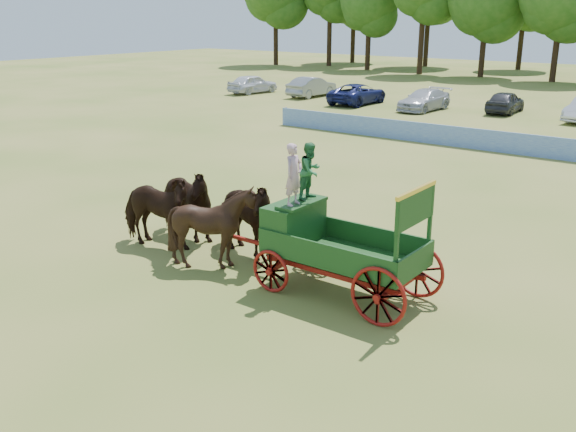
# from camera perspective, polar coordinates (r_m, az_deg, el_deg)

# --- Properties ---
(ground) EXTENTS (160.00, 160.00, 0.00)m
(ground) POSITION_cam_1_polar(r_m,az_deg,el_deg) (17.91, -0.07, -4.02)
(ground) COLOR olive
(ground) RESTS_ON ground
(horse_lead_left) EXTENTS (2.88, 1.66, 2.29)m
(horse_lead_left) POSITION_cam_1_polar(r_m,az_deg,el_deg) (18.90, -11.76, 0.45)
(horse_lead_left) COLOR black
(horse_lead_left) RESTS_ON ground
(horse_lead_right) EXTENTS (2.83, 1.53, 2.29)m
(horse_lead_right) POSITION_cam_1_polar(r_m,az_deg,el_deg) (19.60, -9.36, 1.21)
(horse_lead_right) COLOR black
(horse_lead_right) RESTS_ON ground
(horse_wheel_left) EXTENTS (2.41, 2.23, 2.30)m
(horse_wheel_left) POSITION_cam_1_polar(r_m,az_deg,el_deg) (17.23, -6.46, -0.96)
(horse_wheel_left) COLOR black
(horse_wheel_left) RESTS_ON ground
(horse_wheel_right) EXTENTS (2.90, 1.72, 2.29)m
(horse_wheel_right) POSITION_cam_1_polar(r_m,az_deg,el_deg) (18.00, -4.06, -0.08)
(horse_wheel_right) COLOR black
(horse_wheel_right) RESTS_ON ground
(farm_dray) EXTENTS (6.00, 2.00, 3.66)m
(farm_dray) POSITION_cam_1_polar(r_m,az_deg,el_deg) (15.73, 2.85, -1.06)
(farm_dray) COLOR #9F150F
(farm_dray) RESTS_ON ground
(sponsor_banner) EXTENTS (26.00, 0.08, 1.05)m
(sponsor_banner) POSITION_cam_1_polar(r_m,az_deg,el_deg) (33.71, 17.46, 6.42)
(sponsor_banner) COLOR #214BB4
(sponsor_banner) RESTS_ON ground
(parked_cars) EXTENTS (38.43, 7.27, 1.60)m
(parked_cars) POSITION_cam_1_polar(r_m,az_deg,el_deg) (46.71, 15.36, 9.82)
(parked_cars) COLOR silver
(parked_cars) RESTS_ON ground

